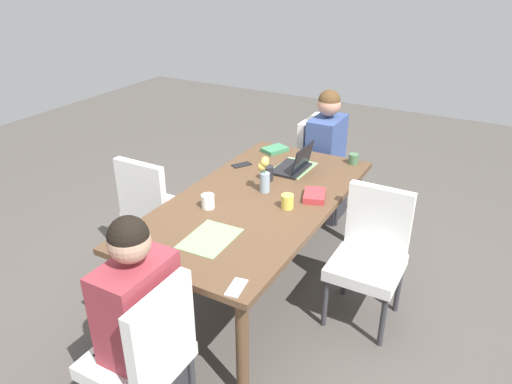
{
  "coord_description": "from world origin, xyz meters",
  "views": [
    {
      "loc": [
        -2.57,
        -1.43,
        2.24
      ],
      "look_at": [
        0.0,
        0.0,
        0.78
      ],
      "focal_mm": 34.1,
      "sensor_mm": 36.0,
      "label": 1
    }
  ],
  "objects_px": {
    "chair_head_left_left_mid": "(146,352)",
    "chair_far_right_near": "(154,206)",
    "chair_near_left_far": "(371,250)",
    "coffee_mug_near_left": "(268,173)",
    "coffee_mug_centre_right": "(208,201)",
    "person_head_right_left_near": "(325,163)",
    "coffee_mug_near_right": "(353,159)",
    "coffee_mug_centre_left": "(142,246)",
    "phone_black": "(242,165)",
    "book_blue_cover": "(314,196)",
    "flower_vase": "(264,174)",
    "book_red_cover": "(275,150)",
    "person_head_left_left_mid": "(142,335)",
    "coffee_mug_far_left": "(287,201)",
    "dining_table": "(256,208)",
    "laptop_head_right_left_near": "(295,165)",
    "chair_head_right_left_near": "(320,162)"
  },
  "relations": [
    {
      "from": "chair_near_left_far",
      "to": "phone_black",
      "type": "height_order",
      "value": "chair_near_left_far"
    },
    {
      "from": "laptop_head_right_left_near",
      "to": "coffee_mug_near_left",
      "type": "height_order",
      "value": "laptop_head_right_left_near"
    },
    {
      "from": "person_head_right_left_near",
      "to": "coffee_mug_far_left",
      "type": "xyz_separation_m",
      "value": [
        -1.28,
        -0.23,
        0.25
      ]
    },
    {
      "from": "laptop_head_right_left_near",
      "to": "coffee_mug_near_left",
      "type": "xyz_separation_m",
      "value": [
        -0.25,
        0.1,
        0.01
      ]
    },
    {
      "from": "chair_near_left_far",
      "to": "book_blue_cover",
      "type": "xyz_separation_m",
      "value": [
        0.08,
        0.44,
        0.25
      ]
    },
    {
      "from": "coffee_mug_centre_right",
      "to": "phone_black",
      "type": "relative_size",
      "value": 0.62
    },
    {
      "from": "coffee_mug_centre_right",
      "to": "person_head_right_left_near",
      "type": "bearing_deg",
      "value": -8.3
    },
    {
      "from": "dining_table",
      "to": "flower_vase",
      "type": "height_order",
      "value": "flower_vase"
    },
    {
      "from": "dining_table",
      "to": "chair_head_left_left_mid",
      "type": "xyz_separation_m",
      "value": [
        -1.29,
        -0.11,
        -0.16
      ]
    },
    {
      "from": "laptop_head_right_left_near",
      "to": "person_head_right_left_near",
      "type": "bearing_deg",
      "value": 1.74
    },
    {
      "from": "chair_far_right_near",
      "to": "coffee_mug_near_right",
      "type": "distance_m",
      "value": 1.6
    },
    {
      "from": "chair_head_right_left_near",
      "to": "phone_black",
      "type": "relative_size",
      "value": 6.0
    },
    {
      "from": "person_head_right_left_near",
      "to": "coffee_mug_centre_left",
      "type": "xyz_separation_m",
      "value": [
        -2.14,
        0.25,
        0.24
      ]
    },
    {
      "from": "coffee_mug_centre_right",
      "to": "book_blue_cover",
      "type": "bearing_deg",
      "value": -50.47
    },
    {
      "from": "coffee_mug_near_left",
      "to": "laptop_head_right_left_near",
      "type": "bearing_deg",
      "value": -22.71
    },
    {
      "from": "chair_head_right_left_near",
      "to": "coffee_mug_near_right",
      "type": "relative_size",
      "value": 11.13
    },
    {
      "from": "chair_head_left_left_mid",
      "to": "phone_black",
      "type": "xyz_separation_m",
      "value": [
        1.74,
        0.48,
        0.23
      ]
    },
    {
      "from": "coffee_mug_near_right",
      "to": "coffee_mug_centre_left",
      "type": "bearing_deg",
      "value": 161.08
    },
    {
      "from": "coffee_mug_centre_left",
      "to": "coffee_mug_far_left",
      "type": "xyz_separation_m",
      "value": [
        0.86,
        -0.48,
        0.01
      ]
    },
    {
      "from": "chair_far_right_near",
      "to": "dining_table",
      "type": "bearing_deg",
      "value": -83.46
    },
    {
      "from": "book_blue_cover",
      "to": "coffee_mug_near_right",
      "type": "bearing_deg",
      "value": -20.77
    },
    {
      "from": "dining_table",
      "to": "chair_head_right_left_near",
      "type": "relative_size",
      "value": 2.21
    },
    {
      "from": "person_head_right_left_near",
      "to": "coffee_mug_near_left",
      "type": "bearing_deg",
      "value": 175.04
    },
    {
      "from": "person_head_left_left_mid",
      "to": "coffee_mug_near_left",
      "type": "height_order",
      "value": "person_head_left_left_mid"
    },
    {
      "from": "flower_vase",
      "to": "laptop_head_right_left_near",
      "type": "bearing_deg",
      "value": -4.96
    },
    {
      "from": "chair_head_left_left_mid",
      "to": "chair_head_right_left_near",
      "type": "bearing_deg",
      "value": 3.74
    },
    {
      "from": "coffee_mug_near_right",
      "to": "phone_black",
      "type": "distance_m",
      "value": 0.88
    },
    {
      "from": "chair_near_left_far",
      "to": "coffee_mug_far_left",
      "type": "xyz_separation_m",
      "value": [
        -0.13,
        0.55,
        0.28
      ]
    },
    {
      "from": "person_head_right_left_near",
      "to": "flower_vase",
      "type": "xyz_separation_m",
      "value": [
        -1.14,
        0.02,
        0.34
      ]
    },
    {
      "from": "dining_table",
      "to": "coffee_mug_near_right",
      "type": "bearing_deg",
      "value": -22.58
    },
    {
      "from": "book_red_cover",
      "to": "book_blue_cover",
      "type": "relative_size",
      "value": 1.0
    },
    {
      "from": "chair_near_left_far",
      "to": "coffee_mug_near_left",
      "type": "xyz_separation_m",
      "value": [
        0.19,
        0.86,
        0.28
      ]
    },
    {
      "from": "person_head_left_left_mid",
      "to": "coffee_mug_centre_left",
      "type": "xyz_separation_m",
      "value": [
        0.35,
        0.27,
        0.24
      ]
    },
    {
      "from": "dining_table",
      "to": "coffee_mug_centre_right",
      "type": "height_order",
      "value": "coffee_mug_centre_right"
    },
    {
      "from": "coffee_mug_centre_right",
      "to": "laptop_head_right_left_near",
      "type": "bearing_deg",
      "value": -16.58
    },
    {
      "from": "chair_head_right_left_near",
      "to": "coffee_mug_near_left",
      "type": "relative_size",
      "value": 8.3
    },
    {
      "from": "chair_head_left_left_mid",
      "to": "chair_far_right_near",
      "type": "relative_size",
      "value": 1.0
    },
    {
      "from": "chair_far_right_near",
      "to": "coffee_mug_centre_right",
      "type": "height_order",
      "value": "chair_far_right_near"
    },
    {
      "from": "chair_near_left_far",
      "to": "flower_vase",
      "type": "xyz_separation_m",
      "value": [
        0.01,
        0.79,
        0.36
      ]
    },
    {
      "from": "person_head_left_left_mid",
      "to": "book_blue_cover",
      "type": "bearing_deg",
      "value": -12.41
    },
    {
      "from": "coffee_mug_near_right",
      "to": "chair_far_right_near",
      "type": "bearing_deg",
      "value": 129.52
    },
    {
      "from": "chair_near_left_far",
      "to": "coffee_mug_near_right",
      "type": "bearing_deg",
      "value": 27.52
    },
    {
      "from": "chair_near_left_far",
      "to": "dining_table",
      "type": "bearing_deg",
      "value": 98.22
    },
    {
      "from": "chair_head_left_left_mid",
      "to": "coffee_mug_centre_left",
      "type": "height_order",
      "value": "chair_head_left_left_mid"
    },
    {
      "from": "person_head_left_left_mid",
      "to": "coffee_mug_near_left",
      "type": "bearing_deg",
      "value": 3.89
    },
    {
      "from": "chair_head_right_left_near",
      "to": "coffee_mug_far_left",
      "type": "distance_m",
      "value": 1.4
    },
    {
      "from": "coffee_mug_near_right",
      "to": "coffee_mug_centre_right",
      "type": "height_order",
      "value": "coffee_mug_centre_right"
    },
    {
      "from": "chair_head_right_left_near",
      "to": "coffee_mug_centre_right",
      "type": "height_order",
      "value": "chair_head_right_left_near"
    },
    {
      "from": "flower_vase",
      "to": "dining_table",
      "type": "bearing_deg",
      "value": -177.68
    },
    {
      "from": "coffee_mug_near_left",
      "to": "coffee_mug_far_left",
      "type": "xyz_separation_m",
      "value": [
        -0.32,
        -0.32,
        -0.01
      ]
    }
  ]
}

